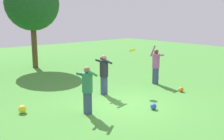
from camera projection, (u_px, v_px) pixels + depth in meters
ground_plane at (122, 104)px, 9.80m from camera, size 40.00×40.00×0.00m
person_thrower at (156, 64)px, 12.50m from camera, size 0.57×0.51×1.78m
person_catcher at (87, 86)px, 8.65m from camera, size 0.66×0.63×1.57m
person_bystander at (104, 71)px, 10.77m from camera, size 0.64×0.59×1.61m
frisbee at (132, 50)px, 11.22m from camera, size 0.32×0.30×0.16m
ball_white at (155, 75)px, 14.03m from camera, size 0.25×0.25×0.25m
ball_blue at (153, 106)px, 9.23m from camera, size 0.21×0.21×0.21m
ball_orange at (181, 89)px, 11.32m from camera, size 0.21×0.21×0.21m
ball_yellow at (22, 109)px, 8.88m from camera, size 0.27×0.27×0.27m
tree_center at (32, 4)px, 15.82m from camera, size 3.15×3.15×5.38m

